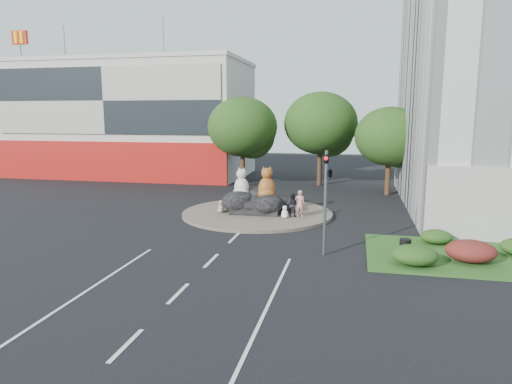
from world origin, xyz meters
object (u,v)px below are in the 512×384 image
cat_tabby (267,183)px  kitten_calico (221,206)px  pedestrian_pink (300,204)px  litter_bin (405,247)px  pedestrian_dark (292,205)px  kitten_white (285,212)px  cat_white (242,182)px  parked_car (146,175)px

cat_tabby → kitten_calico: bearing=-178.0°
pedestrian_pink → litter_bin: bearing=135.2°
cat_tabby → kitten_calico: 3.45m
pedestrian_dark → litter_bin: (6.30, -6.61, -0.48)m
pedestrian_dark → kitten_white: bearing=66.6°
pedestrian_pink → cat_tabby: bearing=-20.1°
cat_white → parked_car: size_ratio=0.49×
kitten_calico → pedestrian_pink: pedestrian_pink is taller
kitten_calico → pedestrian_dark: bearing=28.5°
kitten_white → litter_bin: 9.00m
parked_car → kitten_calico: bearing=-138.5°
kitten_calico → cat_tabby: bearing=45.4°
cat_tabby → litter_bin: size_ratio=2.95×
parked_car → litter_bin: bearing=-131.4°
cat_white → pedestrian_pink: (4.12, -1.24, -1.05)m
cat_tabby → kitten_white: cat_tabby is taller
cat_white → litter_bin: bearing=-14.6°
parked_car → pedestrian_dark: bearing=-129.2°
litter_bin → cat_white: bearing=141.9°
pedestrian_dark → parked_car: bearing=-29.6°
kitten_calico → pedestrian_pink: (5.31, -0.25, 0.45)m
litter_bin → cat_tabby: bearing=137.0°
parked_car → litter_bin: size_ratio=5.61×
pedestrian_pink → litter_bin: (5.79, -6.54, -0.57)m
cat_tabby → pedestrian_pink: cat_tabby is taller
cat_white → litter_bin: size_ratio=2.76×
kitten_white → pedestrian_pink: bearing=6.7°
kitten_calico → kitten_white: size_ratio=1.01×
pedestrian_pink → parked_car: bearing=-34.7°
kitten_white → pedestrian_dark: 0.77m
cat_tabby → litter_bin: bearing=-55.8°
kitten_white → litter_bin: (6.68, -6.04, -0.12)m
pedestrian_dark → kitten_calico: bearing=7.4°
cat_white → pedestrian_dark: bearing=5.6°
pedestrian_dark → litter_bin: pedestrian_dark is taller
pedestrian_dark → parked_car: size_ratio=0.37×
cat_white → kitten_calico: (-1.18, -0.99, -1.51)m
kitten_calico → parked_car: parked_car is taller
cat_tabby → pedestrian_dark: bearing=-40.6°
cat_tabby → kitten_calico: size_ratio=2.65×
kitten_calico → parked_car: bearing=162.2°
cat_tabby → parked_car: bearing=126.9°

